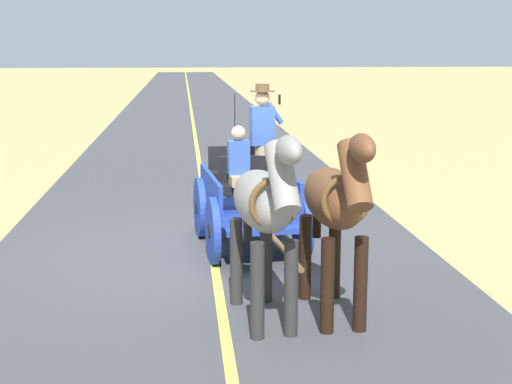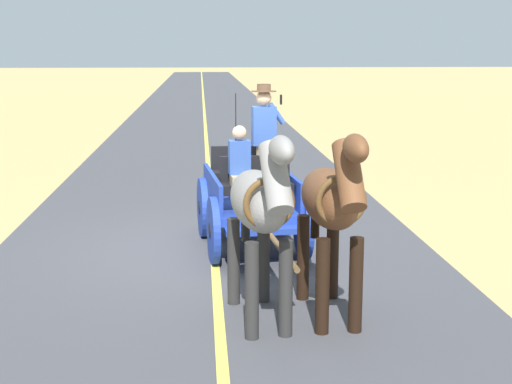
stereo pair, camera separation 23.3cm
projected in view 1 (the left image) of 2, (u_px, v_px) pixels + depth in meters
ground_plane at (212, 250)px, 11.01m from camera, size 200.00×200.00×0.00m
road_surface at (212, 250)px, 11.01m from camera, size 6.63×160.00×0.01m
road_centre_stripe at (212, 250)px, 11.00m from camera, size 0.12×160.00×0.00m
horse_drawn_carriage at (249, 196)px, 10.97m from camera, size 1.63×4.52×2.50m
horse_near_side at (335, 204)px, 8.03m from camera, size 0.64×2.13×2.21m
horse_off_side at (265, 207)px, 7.88m from camera, size 0.76×2.15×2.21m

